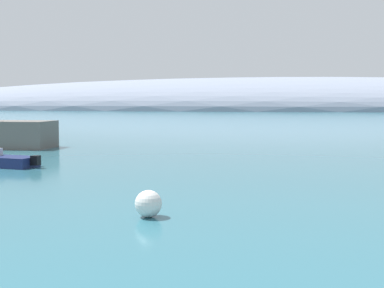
# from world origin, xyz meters

# --- Properties ---
(distant_ridge) EXTENTS (366.65, 84.03, 27.85)m
(distant_ridge) POSITION_xyz_m (-8.20, 216.18, 0.00)
(distant_ridge) COLOR gray
(distant_ridge) RESTS_ON ground
(mooring_buoy_white) EXTENTS (0.85, 0.85, 0.85)m
(mooring_buoy_white) POSITION_xyz_m (-1.74, 13.03, 0.42)
(mooring_buoy_white) COLOR silver
(mooring_buoy_white) RESTS_ON water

